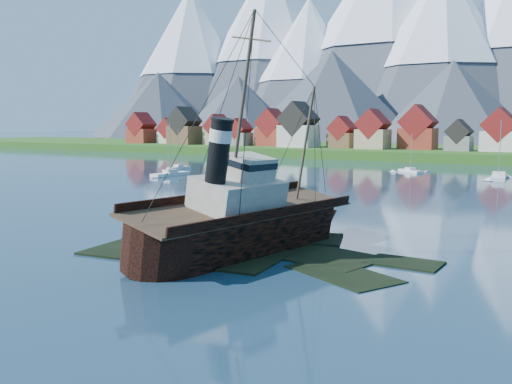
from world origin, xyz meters
The scene contains 9 objects.
ground centered at (0.00, 0.00, 0.00)m, with size 1400.00×1400.00×0.00m, color #1C384F.
shoal centered at (1.78, 2.15, -0.35)m, with size 31.71×21.24×1.14m.
seawall centered at (0.00, 132.00, 0.00)m, with size 600.00×2.50×2.00m, color #3F3D38.
town centered at (-33.12, 152.18, 8.99)m, with size 250.96×16.69×17.30m.
tugboat_wreck centered at (0.75, 2.83, 2.83)m, with size 6.57×28.30×22.43m.
sailboat_a centered at (-55.51, 56.75, 0.28)m, with size 3.22×10.48×12.63m.
sailboat_b centered at (-66.55, 72.78, 0.25)m, with size 1.98×7.46×10.77m.
sailboat_c centered at (-12.56, 95.50, 0.22)m, with size 7.31×6.11×9.90m.
sailboat_e centered at (8.69, 88.21, 0.29)m, with size 4.30×11.64×13.18m.
Camera 1 is at (29.52, -41.48, 11.73)m, focal length 40.00 mm.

